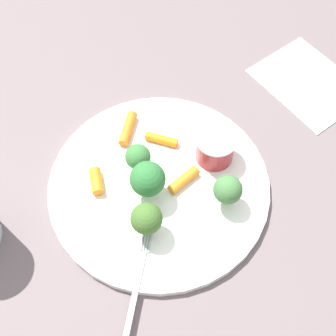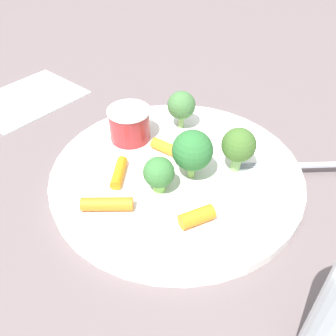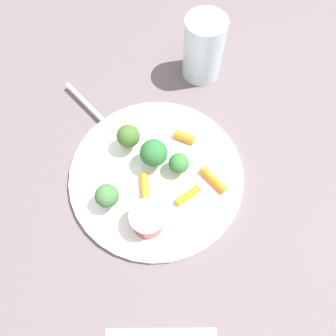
{
  "view_description": "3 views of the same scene",
  "coord_description": "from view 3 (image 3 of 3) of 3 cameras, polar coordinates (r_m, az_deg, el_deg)",
  "views": [
    {
      "loc": [
        -0.21,
        0.21,
        0.55
      ],
      "look_at": [
        0.0,
        -0.02,
        0.03
      ],
      "focal_mm": 49.83,
      "sensor_mm": 36.0,
      "label": 1
    },
    {
      "loc": [
        0.28,
        0.16,
        0.29
      ],
      "look_at": [
        0.01,
        -0.01,
        0.02
      ],
      "focal_mm": 39.28,
      "sensor_mm": 36.0,
      "label": 2
    },
    {
      "loc": [
        -0.02,
        -0.21,
        0.49
      ],
      "look_at": [
        0.02,
        -0.0,
        0.03
      ],
      "focal_mm": 33.46,
      "sensor_mm": 36.0,
      "label": 3
    }
  ],
  "objects": [
    {
      "name": "broccoli_floret_0",
      "position": [
        0.52,
        -7.22,
        5.74
      ],
      "size": [
        0.04,
        0.04,
        0.05
      ],
      "color": "#88BA69",
      "rests_on": "plate"
    },
    {
      "name": "drinking_glass",
      "position": [
        0.62,
        6.44,
        20.82
      ],
      "size": [
        0.07,
        0.07,
        0.12
      ],
      "primitive_type": "cylinder",
      "color": "silver",
      "rests_on": "ground_plane"
    },
    {
      "name": "plate",
      "position": [
        0.53,
        -2.13,
        -1.19
      ],
      "size": [
        0.29,
        0.29,
        0.01
      ],
      "primitive_type": "cylinder",
      "color": "white",
      "rests_on": "ground_plane"
    },
    {
      "name": "broccoli_floret_3",
      "position": [
        0.5,
        -2.28,
        2.8
      ],
      "size": [
        0.05,
        0.05,
        0.06
      ],
      "color": "#8CC058",
      "rests_on": "plate"
    },
    {
      "name": "carrot_stick_3",
      "position": [
        0.52,
        8.26,
        -2.14
      ],
      "size": [
        0.04,
        0.05,
        0.01
      ],
      "primitive_type": "cylinder",
      "rotation": [
        1.57,
        0.0,
        0.55
      ],
      "color": "orange",
      "rests_on": "plate"
    },
    {
      "name": "carrot_stick_0",
      "position": [
        0.51,
        -4.26,
        -3.39
      ],
      "size": [
        0.02,
        0.05,
        0.01
      ],
      "primitive_type": "cylinder",
      "rotation": [
        1.57,
        0.0,
        6.22
      ],
      "color": "orange",
      "rests_on": "plate"
    },
    {
      "name": "broccoli_floret_1",
      "position": [
        0.5,
        2.03,
        0.68
      ],
      "size": [
        0.03,
        0.03,
        0.04
      ],
      "color": "#81C257",
      "rests_on": "plate"
    },
    {
      "name": "carrot_stick_2",
      "position": [
        0.55,
        3.02,
        5.68
      ],
      "size": [
        0.04,
        0.03,
        0.02
      ],
      "primitive_type": "cylinder",
      "rotation": [
        1.57,
        0.0,
        0.99
      ],
      "color": "orange",
      "rests_on": "plate"
    },
    {
      "name": "sauce_cup",
      "position": [
        0.47,
        -3.67,
        -9.31
      ],
      "size": [
        0.05,
        0.05,
        0.04
      ],
      "color": "maroon",
      "rests_on": "plate"
    },
    {
      "name": "carrot_stick_1",
      "position": [
        0.5,
        3.61,
        -5.04
      ],
      "size": [
        0.05,
        0.03,
        0.01
      ],
      "primitive_type": "cylinder",
      "rotation": [
        1.57,
        0.0,
        2.03
      ],
      "color": "orange",
      "rests_on": "plate"
    },
    {
      "name": "ground_plane",
      "position": [
        0.53,
        -2.11,
        -1.45
      ],
      "size": [
        2.4,
        2.4,
        0.0
      ],
      "primitive_type": "plane",
      "color": "#625556"
    },
    {
      "name": "broccoli_floret_2",
      "position": [
        0.48,
        -11.07,
        -5.01
      ],
      "size": [
        0.04,
        0.04,
        0.05
      ],
      "color": "#8AB766",
      "rests_on": "plate"
    },
    {
      "name": "fork",
      "position": [
        0.59,
        -12.66,
        9.47
      ],
      "size": [
        0.11,
        0.16,
        0.0
      ],
      "color": "#B3BAC5",
      "rests_on": "plate"
    }
  ]
}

